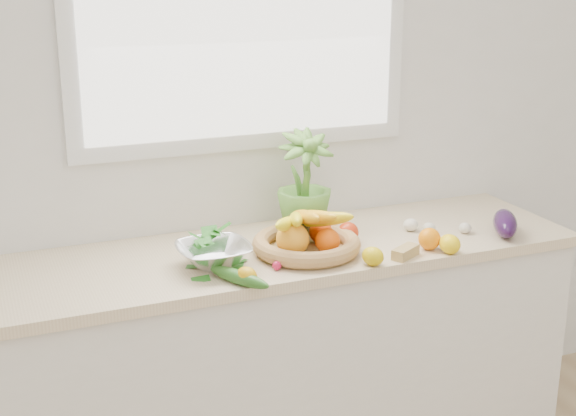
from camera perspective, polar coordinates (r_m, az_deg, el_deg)
name	(u,v)px	position (r m, az deg, el deg)	size (l,w,h in m)	color
back_wall	(243,109)	(3.00, -3.23, 7.06)	(4.50, 0.02, 2.70)	white
counter_cabinet	(274,367)	(3.04, -1.03, -11.22)	(2.20, 0.58, 0.86)	silver
countertop	(273,254)	(2.85, -1.08, -3.26)	(2.24, 0.62, 0.04)	beige
orange_loose	(429,239)	(2.87, 10.02, -2.18)	(0.08, 0.08, 0.08)	orange
lemon_a	(247,276)	(2.53, -2.95, -4.86)	(0.06, 0.07, 0.06)	#D1970B
lemon_b	(450,244)	(2.85, 11.43, -2.53)	(0.07, 0.09, 0.07)	yellow
lemon_c	(373,256)	(2.70, 6.05, -3.43)	(0.06, 0.08, 0.06)	#DABB0B
apple	(348,233)	(2.90, 4.28, -1.76)	(0.08, 0.08, 0.08)	red
ginger	(405,252)	(2.79, 8.35, -3.12)	(0.11, 0.05, 0.04)	tan
garlic_a	(429,228)	(3.05, 10.01, -1.39)	(0.05, 0.05, 0.04)	silver
garlic_b	(411,225)	(3.06, 8.72, -1.19)	(0.06, 0.06, 0.05)	white
garlic_c	(465,228)	(3.07, 12.48, -1.40)	(0.05, 0.05, 0.04)	beige
eggplant	(505,223)	(3.08, 15.18, -1.06)	(0.09, 0.23, 0.09)	#260E34
cucumber	(239,277)	(2.54, -3.53, -4.93)	(0.05, 0.25, 0.05)	#1A581A
radish	(277,266)	(2.65, -0.80, -4.11)	(0.03, 0.03, 0.03)	#CD1946
potted_herb	(304,181)	(2.95, 1.18, 1.92)	(0.21, 0.21, 0.37)	#589335
fruit_basket	(306,238)	(2.79, 1.26, -2.17)	(0.39, 0.39, 0.19)	tan
colander_with_spinach	(214,249)	(2.66, -5.31, -2.94)	(0.25, 0.25, 0.13)	silver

